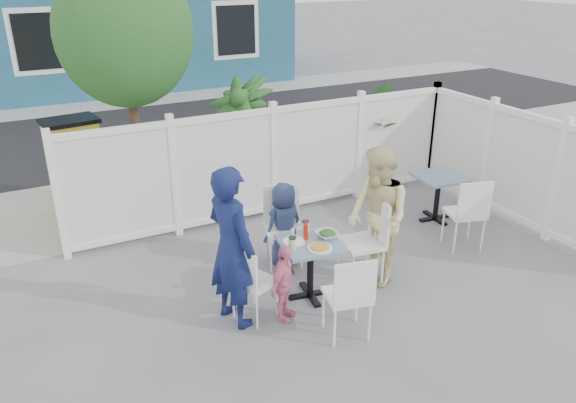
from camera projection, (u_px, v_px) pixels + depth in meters
name	position (u px, v px, depth m)	size (l,w,h in m)	color
ground	(359.00, 295.00, 6.31)	(80.00, 80.00, 0.00)	slate
near_sidewalk	(232.00, 184.00, 9.40)	(24.00, 2.60, 0.01)	gray
street	(169.00, 129.00, 12.42)	(24.00, 5.00, 0.01)	black
far_sidewalk	(136.00, 100.00, 14.95)	(24.00, 1.60, 0.01)	gray
fence_back	(274.00, 164.00, 7.99)	(5.86, 0.08, 1.60)	white
fence_right	(519.00, 170.00, 7.75)	(0.08, 3.66, 1.60)	white
tree	(125.00, 32.00, 7.29)	(1.80, 1.62, 3.59)	#382316
utility_cabinet	(76.00, 166.00, 8.31)	(0.70, 0.50, 1.31)	yellow
potted_shrub_a	(240.00, 141.00, 8.41)	(1.07, 1.07, 1.91)	#1E4D20
potted_shrub_b	(357.00, 136.00, 9.25)	(1.40, 1.21, 1.56)	#1E4D20
main_table	(311.00, 255.00, 6.08)	(0.73, 0.73, 0.68)	#4B628E
spare_table	(438.00, 186.00, 7.93)	(0.69, 0.69, 0.67)	#4B628E
chair_left	(250.00, 278.00, 5.69)	(0.50, 0.51, 0.86)	white
chair_right	(369.00, 234.00, 6.38)	(0.51, 0.52, 1.01)	white
chair_back	(283.00, 219.00, 6.81)	(0.54, 0.53, 0.97)	white
chair_near	(350.00, 292.00, 5.37)	(0.49, 0.48, 0.92)	white
chair_spare	(469.00, 209.00, 7.08)	(0.54, 0.53, 0.97)	white
man	(231.00, 247.00, 5.55)	(0.62, 0.41, 1.70)	#121B4A
woman	(378.00, 217.00, 6.30)	(0.78, 0.61, 1.61)	gold
boy	(284.00, 224.00, 6.76)	(0.52, 0.34, 1.05)	navy
toddler	(284.00, 283.00, 5.73)	(0.50, 0.21, 0.85)	pink
plate_main	(320.00, 248.00, 5.88)	(0.26, 0.26, 0.02)	white
plate_side	(294.00, 241.00, 6.02)	(0.24, 0.24, 0.02)	white
salad_bowl	(327.00, 235.00, 6.12)	(0.24, 0.24, 0.06)	white
coffee_cup_a	(292.00, 243.00, 5.86)	(0.08, 0.08, 0.12)	beige
coffee_cup_b	(305.00, 227.00, 6.22)	(0.08, 0.08, 0.12)	beige
ketchup_bottle	(306.00, 232.00, 6.04)	(0.05, 0.05, 0.17)	#BC1B07
salt_shaker	(293.00, 232.00, 6.17)	(0.03, 0.03, 0.08)	white
pepper_shaker	(295.00, 231.00, 6.18)	(0.03, 0.03, 0.06)	black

